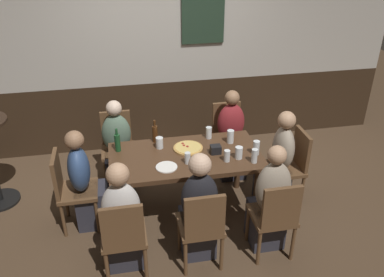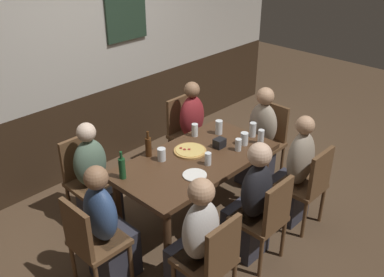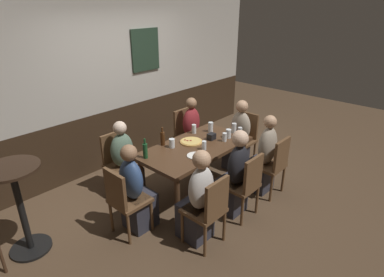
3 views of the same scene
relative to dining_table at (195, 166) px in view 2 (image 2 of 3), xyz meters
name	(u,v)px [view 2 (image 2 of 3)]	position (x,y,z in m)	size (l,w,h in m)	color
ground_plane	(195,220)	(0.00, 0.00, -0.65)	(12.00, 12.00, 0.00)	#4C3826
wall_back	(89,63)	(0.00, 1.65, 0.65)	(6.40, 0.13, 2.60)	#332316
dining_table	(195,166)	(0.00, 0.00, 0.00)	(1.59, 0.83, 0.74)	#472D1C
chair_mid_near	(266,217)	(0.00, -0.83, -0.16)	(0.40, 0.40, 0.88)	brown
chair_head_west	(91,240)	(-1.21, 0.00, -0.16)	(0.40, 0.40, 0.88)	brown
chair_head_east	(267,138)	(1.21, 0.00, -0.16)	(0.40, 0.40, 0.88)	brown
chair_right_near	(308,183)	(0.70, -0.83, -0.16)	(0.40, 0.40, 0.88)	brown
chair_left_near	(212,259)	(-0.70, -0.83, -0.16)	(0.40, 0.40, 0.88)	brown
chair_right_far	(185,129)	(0.70, 0.83, -0.16)	(0.40, 0.40, 0.88)	brown
chair_left_far	(85,176)	(-0.70, 0.83, -0.16)	(0.40, 0.40, 0.88)	brown
person_mid_near	(251,209)	(0.00, -0.67, -0.16)	(0.34, 0.37, 1.17)	#2D2D38
person_head_west	(108,233)	(-1.05, 0.00, -0.18)	(0.37, 0.34, 1.13)	#2D2D38
person_head_east	(259,144)	(1.05, 0.00, -0.17)	(0.37, 0.34, 1.14)	#2D2D38
person_right_near	(294,178)	(0.70, -0.67, -0.16)	(0.34, 0.37, 1.17)	#2D2D38
person_left_near	(196,249)	(-0.70, -0.67, -0.16)	(0.34, 0.37, 1.15)	#2D2D38
person_right_far	(195,136)	(0.70, 0.67, -0.18)	(0.34, 0.37, 1.13)	#2D2D38
person_left_far	(96,185)	(-0.70, 0.67, -0.19)	(0.34, 0.37, 1.11)	#2D2D38
pizza	(190,151)	(0.05, 0.12, 0.10)	(0.32, 0.32, 0.03)	tan
tumbler_short	(219,128)	(0.53, 0.17, 0.16)	(0.07, 0.07, 0.15)	silver
beer_glass_half	(238,146)	(0.39, -0.20, 0.14)	(0.06, 0.06, 0.12)	silver
pint_glass_amber	(162,155)	(-0.25, 0.20, 0.14)	(0.08, 0.08, 0.12)	silver
pint_glass_stout	(208,160)	(-0.01, -0.17, 0.14)	(0.06, 0.06, 0.12)	silver
pint_glass_pale	(261,137)	(0.66, -0.28, 0.16)	(0.06, 0.06, 0.15)	silver
tumbler_water	(195,131)	(0.32, 0.32, 0.15)	(0.07, 0.07, 0.14)	silver
highball_clear	(253,130)	(0.73, -0.12, 0.15)	(0.07, 0.07, 0.15)	silver
beer_glass_tall	(244,140)	(0.53, -0.17, 0.14)	(0.08, 0.08, 0.13)	silver
beer_bottle_green	(122,168)	(-0.69, 0.22, 0.19)	(0.06, 0.06, 0.26)	#194723
beer_bottle_brown	(148,146)	(-0.28, 0.35, 0.19)	(0.06, 0.06, 0.26)	#42230F
plate_white_large	(195,175)	(-0.23, -0.21, 0.09)	(0.22, 0.22, 0.01)	white
condiment_caddy	(219,143)	(0.32, -0.02, 0.13)	(0.11, 0.09, 0.09)	black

